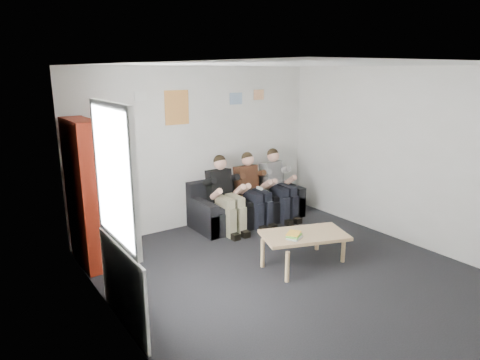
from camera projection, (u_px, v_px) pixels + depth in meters
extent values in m
plane|color=black|center=(294.00, 276.00, 5.64)|extent=(5.00, 5.00, 0.00)
plane|color=white|center=(302.00, 65.00, 4.96)|extent=(5.00, 5.00, 0.00)
plane|color=white|center=(199.00, 148.00, 7.29)|extent=(4.50, 0.00, 4.50)
plane|color=white|center=(121.00, 210.00, 4.06)|extent=(0.00, 5.00, 5.00)
plane|color=white|center=(408.00, 157.00, 6.53)|extent=(0.00, 5.00, 5.00)
cube|color=black|center=(248.00, 211.00, 7.64)|extent=(2.03, 0.83, 0.39)
cube|color=black|center=(238.00, 186.00, 7.80)|extent=(2.03, 0.18, 0.40)
cube|color=black|center=(202.00, 216.00, 7.11)|extent=(0.17, 0.83, 0.55)
cube|color=black|center=(288.00, 198.00, 8.13)|extent=(0.17, 0.83, 0.55)
cube|color=black|center=(250.00, 199.00, 7.52)|extent=(1.70, 0.57, 0.09)
cube|color=maroon|center=(86.00, 194.00, 5.80)|extent=(0.30, 0.91, 2.02)
cube|color=tan|center=(304.00, 235.00, 5.88)|extent=(1.15, 0.63, 0.05)
cylinder|color=tan|center=(287.00, 267.00, 5.45)|extent=(0.06, 0.06, 0.41)
cylinder|color=tan|center=(343.00, 248.00, 6.02)|extent=(0.06, 0.06, 0.41)
cylinder|color=tan|center=(263.00, 253.00, 5.86)|extent=(0.06, 0.06, 0.41)
cylinder|color=tan|center=(317.00, 237.00, 6.43)|extent=(0.06, 0.06, 0.41)
cube|color=silver|center=(294.00, 238.00, 5.70)|extent=(0.22, 0.16, 0.02)
cube|color=#5DB13F|center=(294.00, 236.00, 5.74)|extent=(0.22, 0.16, 0.02)
cube|color=yellow|center=(294.00, 233.00, 5.77)|extent=(0.22, 0.16, 0.02)
cube|color=black|center=(219.00, 185.00, 7.23)|extent=(0.40, 0.29, 0.56)
sphere|color=#DDA186|center=(220.00, 163.00, 7.10)|extent=(0.22, 0.22, 0.22)
sphere|color=black|center=(220.00, 161.00, 7.10)|extent=(0.21, 0.21, 0.21)
cube|color=gray|center=(229.00, 201.00, 7.04)|extent=(0.36, 0.46, 0.15)
cube|color=gray|center=(236.00, 222.00, 6.95)|extent=(0.34, 0.14, 0.48)
cube|color=black|center=(238.00, 234.00, 6.95)|extent=(0.34, 0.26, 0.10)
cube|color=#54321C|center=(246.00, 181.00, 7.54)|extent=(0.39, 0.29, 0.55)
sphere|color=#DDA186|center=(248.00, 160.00, 7.41)|extent=(0.22, 0.22, 0.22)
sphere|color=black|center=(247.00, 158.00, 7.42)|extent=(0.21, 0.21, 0.21)
cube|color=black|center=(256.00, 195.00, 7.36)|extent=(0.35, 0.45, 0.15)
cube|color=black|center=(264.00, 215.00, 7.26)|extent=(0.33, 0.14, 0.48)
cube|color=black|center=(266.00, 227.00, 7.26)|extent=(0.33, 0.25, 0.10)
cube|color=white|center=(260.00, 188.00, 7.24)|extent=(0.04, 0.14, 0.04)
cube|color=white|center=(271.00, 176.00, 7.85)|extent=(0.39, 0.29, 0.56)
sphere|color=#DDA186|center=(273.00, 156.00, 7.72)|extent=(0.22, 0.22, 0.22)
sphere|color=black|center=(273.00, 154.00, 7.72)|extent=(0.21, 0.21, 0.21)
cube|color=black|center=(282.00, 190.00, 7.66)|extent=(0.35, 0.45, 0.15)
cube|color=black|center=(289.00, 210.00, 7.57)|extent=(0.33, 0.14, 0.48)
cube|color=black|center=(291.00, 221.00, 7.57)|extent=(0.33, 0.26, 0.10)
cylinder|color=white|center=(140.00, 305.00, 4.31)|extent=(0.06, 0.06, 0.60)
cylinder|color=white|center=(137.00, 301.00, 4.37)|extent=(0.06, 0.06, 0.60)
cylinder|color=white|center=(134.00, 298.00, 4.43)|extent=(0.06, 0.06, 0.60)
cylinder|color=white|center=(131.00, 295.00, 4.50)|extent=(0.06, 0.06, 0.60)
cylinder|color=white|center=(129.00, 291.00, 4.56)|extent=(0.06, 0.06, 0.60)
cylinder|color=white|center=(126.00, 288.00, 4.63)|extent=(0.06, 0.06, 0.60)
cylinder|color=white|center=(123.00, 285.00, 4.69)|extent=(0.06, 0.06, 0.60)
cylinder|color=white|center=(121.00, 283.00, 4.75)|extent=(0.06, 0.06, 0.60)
cube|color=white|center=(132.00, 316.00, 4.60)|extent=(0.10, 0.64, 0.04)
cube|color=white|center=(128.00, 269.00, 4.46)|extent=(0.10, 0.64, 0.04)
cube|color=white|center=(113.00, 175.00, 4.16)|extent=(0.02, 1.00, 1.30)
cube|color=white|center=(109.00, 105.00, 3.99)|extent=(0.05, 1.12, 0.06)
cube|color=white|center=(119.00, 240.00, 4.34)|extent=(0.05, 1.12, 0.06)
cube|color=white|center=(123.00, 286.00, 4.47)|extent=(0.03, 1.30, 0.90)
cube|color=gold|center=(177.00, 108.00, 6.89)|extent=(0.42, 0.01, 0.55)
cube|color=#3B7FCA|center=(236.00, 99.00, 7.49)|extent=(0.25, 0.01, 0.20)
cube|color=#CD4085|center=(259.00, 95.00, 7.75)|extent=(0.22, 0.01, 0.18)
cube|color=white|center=(141.00, 96.00, 6.51)|extent=(0.20, 0.01, 0.14)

